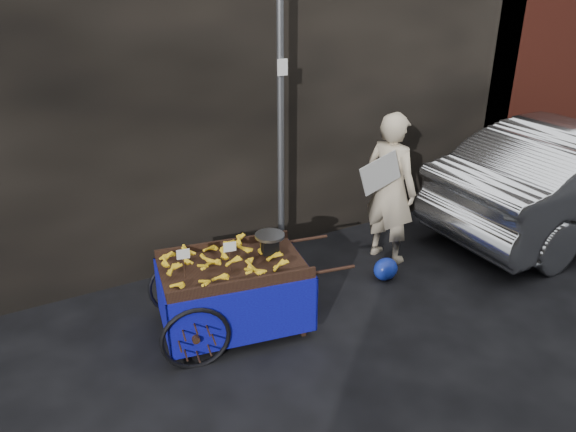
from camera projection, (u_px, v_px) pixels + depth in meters
ground at (314, 314)px, 6.05m from camera, size 80.00×80.00×0.00m
building_wall at (239, 43)px, 7.25m from camera, size 13.50×2.00×5.00m
street_pole at (281, 102)px, 6.38m from camera, size 0.12×0.10×4.00m
banana_cart at (229, 273)px, 5.54m from camera, size 2.09×1.21×1.07m
vendor at (391, 188)px, 6.81m from camera, size 0.95×0.79×1.89m
plastic_bag at (386, 269)px, 6.65m from camera, size 0.31×0.25×0.28m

